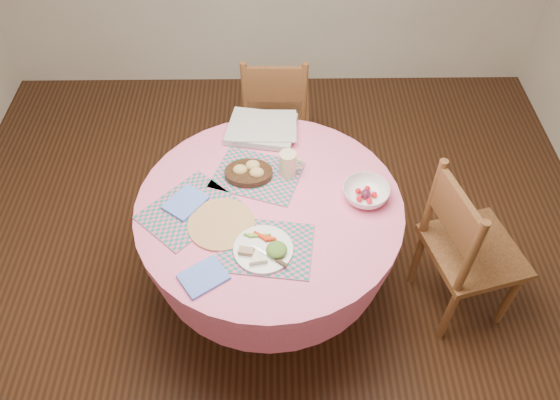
{
  "coord_description": "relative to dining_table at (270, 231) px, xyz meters",
  "views": [
    {
      "loc": [
        0.03,
        -1.65,
        2.64
      ],
      "look_at": [
        0.05,
        0.0,
        0.78
      ],
      "focal_mm": 35.0,
      "sensor_mm": 36.0,
      "label": 1
    }
  ],
  "objects": [
    {
      "name": "latte_mug",
      "position": [
        0.09,
        0.19,
        0.26
      ],
      "size": [
        0.12,
        0.08,
        0.13
      ],
      "color": "beige",
      "rests_on": "placemat_back"
    },
    {
      "name": "bread_bowl",
      "position": [
        -0.1,
        0.18,
        0.23
      ],
      "size": [
        0.23,
        0.23,
        0.08
      ],
      "color": "black",
      "rests_on": "placemat_back"
    },
    {
      "name": "dining_table",
      "position": [
        0.0,
        0.0,
        0.0
      ],
      "size": [
        1.24,
        1.24,
        0.75
      ],
      "color": "pink",
      "rests_on": "ground"
    },
    {
      "name": "napkin_near",
      "position": [
        -0.27,
        -0.4,
        0.2
      ],
      "size": [
        0.23,
        0.22,
        0.01
      ],
      "primitive_type": "cube",
      "rotation": [
        0.0,
        0.0,
        0.6
      ],
      "color": "#597BE5",
      "rests_on": "dining_table"
    },
    {
      "name": "placemat_back",
      "position": [
        -0.06,
        0.18,
        0.2
      ],
      "size": [
        0.48,
        0.41,
        0.01
      ],
      "primitive_type": "cube",
      "rotation": [
        0.0,
        0.0,
        -0.33
      ],
      "color": "#14725F",
      "rests_on": "dining_table"
    },
    {
      "name": "napkin_far",
      "position": [
        -0.38,
        0.0,
        0.21
      ],
      "size": [
        0.22,
        0.23,
        0.01
      ],
      "primitive_type": "cube",
      "rotation": [
        0.0,
        0.0,
        0.93
      ],
      "color": "#597BE5",
      "rests_on": "placemat_left"
    },
    {
      "name": "placemat_left",
      "position": [
        -0.37,
        -0.03,
        0.2
      ],
      "size": [
        0.49,
        0.5,
        0.01
      ],
      "primitive_type": "cube",
      "rotation": [
        0.0,
        0.0,
        0.82
      ],
      "color": "#14725F",
      "rests_on": "dining_table"
    },
    {
      "name": "room_envelope",
      "position": [
        0.0,
        0.0,
        1.16
      ],
      "size": [
        4.01,
        4.01,
        2.71
      ],
      "color": "silver",
      "rests_on": "ground"
    },
    {
      "name": "dinner_plate",
      "position": [
        -0.02,
        -0.27,
        0.22
      ],
      "size": [
        0.25,
        0.25,
        0.05
      ],
      "rotation": [
        0.0,
        0.0,
        -0.18
      ],
      "color": "white",
      "rests_on": "placemat_front"
    },
    {
      "name": "chair_right",
      "position": [
        0.95,
        -0.07,
        -0.06
      ],
      "size": [
        0.52,
        0.54,
        0.96
      ],
      "rotation": [
        0.0,
        0.0,
        1.83
      ],
      "color": "brown",
      "rests_on": "ground"
    },
    {
      "name": "wicker_trivet",
      "position": [
        -0.21,
        -0.12,
        0.2
      ],
      "size": [
        0.3,
        0.3,
        0.01
      ],
      "primitive_type": "cylinder",
      "color": "#AB804A",
      "rests_on": "dining_table"
    },
    {
      "name": "chair_back",
      "position": [
        0.03,
        1.02,
        -0.08
      ],
      "size": [
        0.43,
        0.41,
        0.9
      ],
      "rotation": [
        0.0,
        0.0,
        3.11
      ],
      "color": "brown",
      "rests_on": "ground"
    },
    {
      "name": "newspaper_stack",
      "position": [
        -0.04,
        0.5,
        0.22
      ],
      "size": [
        0.38,
        0.33,
        0.04
      ],
      "rotation": [
        0.0,
        0.0,
        -0.18
      ],
      "color": "silver",
      "rests_on": "dining_table"
    },
    {
      "name": "fruit_bowl",
      "position": [
        0.45,
        0.03,
        0.23
      ],
      "size": [
        0.29,
        0.29,
        0.07
      ],
      "rotation": [
        0.0,
        0.0,
        -0.43
      ],
      "color": "white",
      "rests_on": "dining_table"
    },
    {
      "name": "ground",
      "position": [
        0.0,
        0.0,
        -0.56
      ],
      "size": [
        4.0,
        4.0,
        0.0
      ],
      "primitive_type": "plane",
      "color": "#331C0F",
      "rests_on": "ground"
    },
    {
      "name": "placemat_front",
      "position": [
        -0.01,
        -0.25,
        0.2
      ],
      "size": [
        0.44,
        0.35,
        0.01
      ],
      "primitive_type": "cube",
      "rotation": [
        0.0,
        0.0,
        -0.13
      ],
      "color": "#14725F",
      "rests_on": "dining_table"
    }
  ]
}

